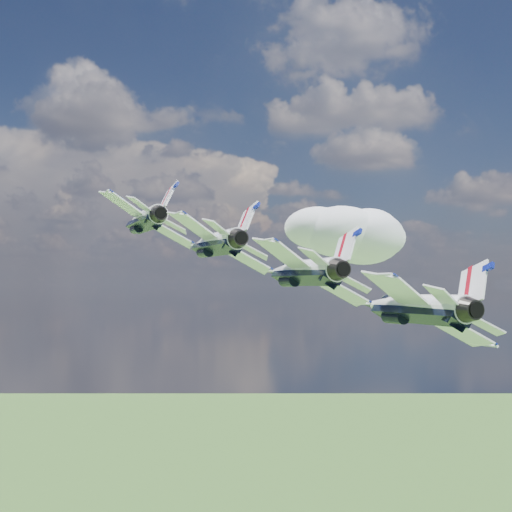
{
  "coord_description": "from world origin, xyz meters",
  "views": [
    {
      "loc": [
        -1.61,
        -70.73,
        152.77
      ],
      "look_at": [
        -0.58,
        2.96,
        155.75
      ],
      "focal_mm": 50.0,
      "sensor_mm": 36.0,
      "label": 1
    }
  ],
  "objects_px": {
    "jet_2": "(302,271)",
    "jet_3": "(412,307)",
    "jet_1": "(215,243)",
    "jet_0": "(144,220)"
  },
  "relations": [
    {
      "from": "jet_2",
      "to": "jet_3",
      "type": "height_order",
      "value": "jet_2"
    },
    {
      "from": "jet_0",
      "to": "jet_1",
      "type": "height_order",
      "value": "jet_0"
    },
    {
      "from": "jet_1",
      "to": "jet_2",
      "type": "bearing_deg",
      "value": -62.77
    },
    {
      "from": "jet_0",
      "to": "jet_2",
      "type": "relative_size",
      "value": 1.0
    },
    {
      "from": "jet_1",
      "to": "jet_2",
      "type": "distance_m",
      "value": 12.5
    },
    {
      "from": "jet_1",
      "to": "jet_0",
      "type": "bearing_deg",
      "value": 117.23
    },
    {
      "from": "jet_1",
      "to": "jet_3",
      "type": "bearing_deg",
      "value": -62.77
    },
    {
      "from": "jet_1",
      "to": "jet_3",
      "type": "height_order",
      "value": "jet_1"
    },
    {
      "from": "jet_0",
      "to": "jet_3",
      "type": "distance_m",
      "value": 37.49
    },
    {
      "from": "jet_2",
      "to": "jet_3",
      "type": "relative_size",
      "value": 1.0
    }
  ]
}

